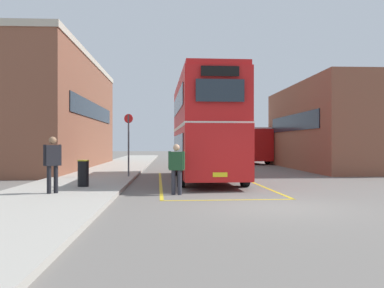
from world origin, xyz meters
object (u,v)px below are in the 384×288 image
at_px(single_deck_bus, 244,144).
at_px(pedestrian_waiting_near, 52,160).
at_px(pedestrian_boarding, 177,165).
at_px(bus_stop_sign, 129,139).
at_px(litter_bin, 83,173).
at_px(double_decker_bus, 204,127).

xyz_separation_m(single_deck_bus, pedestrian_waiting_near, (-10.36, -24.00, -0.44)).
distance_m(single_deck_bus, pedestrian_boarding, 24.28).
distance_m(pedestrian_waiting_near, bus_stop_sign, 7.13).
distance_m(single_deck_bus, litter_bin, 24.00).
relative_size(single_deck_bus, litter_bin, 9.19).
distance_m(pedestrian_waiting_near, litter_bin, 2.26).
distance_m(double_decker_bus, single_deck_bus, 18.57).
bearing_deg(pedestrian_waiting_near, litter_bin, 75.85).
height_order(double_decker_bus, bus_stop_sign, double_decker_bus).
bearing_deg(pedestrian_boarding, pedestrian_waiting_near, -171.51).
height_order(pedestrian_waiting_near, litter_bin, pedestrian_waiting_near).
relative_size(double_decker_bus, pedestrian_boarding, 5.91).
bearing_deg(pedestrian_waiting_near, double_decker_bus, 48.97).
bearing_deg(pedestrian_waiting_near, pedestrian_boarding, 8.49).
relative_size(single_deck_bus, pedestrian_boarding, 5.28).
height_order(double_decker_bus, single_deck_bus, double_decker_bus).
bearing_deg(litter_bin, single_deck_bus, 65.82).
bearing_deg(litter_bin, pedestrian_boarding, -24.16).
bearing_deg(single_deck_bus, litter_bin, -114.18).
bearing_deg(double_decker_bus, pedestrian_waiting_near, -131.03).
height_order(single_deck_bus, pedestrian_waiting_near, single_deck_bus).
xyz_separation_m(litter_bin, bus_stop_sign, (1.19, 4.75, 1.30)).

